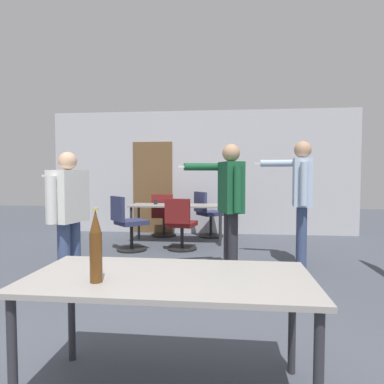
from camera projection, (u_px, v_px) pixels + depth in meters
back_wall at (200, 173)px, 7.64m from camera, size 6.79×0.12×2.73m
conference_table_near at (169, 287)px, 2.00m from camera, size 1.65×0.79×0.73m
conference_table_far at (177, 209)px, 6.63m from camera, size 1.80×0.65×0.73m
person_center_tall at (68, 207)px, 3.99m from camera, size 0.72×0.77×1.58m
person_left_plaid at (301, 191)px, 4.87m from camera, size 0.79×0.70×1.79m
person_right_polo at (230, 196)px, 4.41m from camera, size 0.89×0.59×1.71m
office_chair_far_left at (181, 226)px, 5.93m from camera, size 0.53×0.59×0.91m
office_chair_near_pushed at (208, 215)px, 7.20m from camera, size 0.68×0.67×0.96m
office_chair_mid_tucked at (163, 217)px, 7.26m from camera, size 0.52×0.56×0.91m
office_chair_side_rolled at (128, 225)px, 5.89m from camera, size 0.69×0.68×0.95m
beer_bottle at (96, 247)px, 1.86m from camera, size 0.07×0.07×0.41m
drink_cup at (156, 202)px, 6.71m from camera, size 0.07×0.07×0.09m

